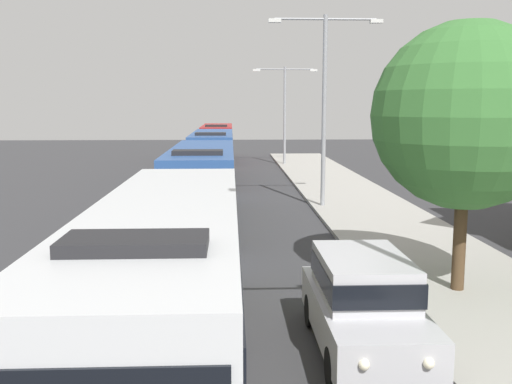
{
  "coord_description": "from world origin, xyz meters",
  "views": [
    {
      "loc": [
        -0.14,
        -0.5,
        4.77
      ],
      "look_at": [
        0.64,
        17.68,
        2.04
      ],
      "focal_mm": 40.83,
      "sensor_mm": 36.0,
      "label": 1
    }
  ],
  "objects": [
    {
      "name": "bus_lead",
      "position": [
        -1.3,
        9.7,
        1.69
      ],
      "size": [
        2.58,
        11.18,
        3.21
      ],
      "color": "silver",
      "rests_on": "ground_plane"
    },
    {
      "name": "bus_middle",
      "position": [
        -1.3,
        36.22,
        1.69
      ],
      "size": [
        2.58,
        11.21,
        3.21
      ],
      "color": "#284C8C",
      "rests_on": "ground_plane"
    },
    {
      "name": "roadside_tree",
      "position": [
        5.57,
        13.49,
        4.5
      ],
      "size": [
        4.59,
        4.59,
        6.65
      ],
      "color": "#4C3823",
      "rests_on": "sidewalk"
    },
    {
      "name": "bus_second_in_line",
      "position": [
        -1.3,
        22.99,
        1.69
      ],
      "size": [
        2.58,
        10.62,
        3.21
      ],
      "color": "#284C8C",
      "rests_on": "ground_plane"
    },
    {
      "name": "streetlamp_mid",
      "position": [
        4.1,
        26.0,
        5.33
      ],
      "size": [
        5.1,
        0.28,
        8.59
      ],
      "color": "gray",
      "rests_on": "sidewalk"
    },
    {
      "name": "streetlamp_far",
      "position": [
        4.1,
        45.42,
        4.77
      ],
      "size": [
        5.02,
        0.28,
        7.56
      ],
      "color": "gray",
      "rests_on": "sidewalk"
    },
    {
      "name": "white_suv",
      "position": [
        2.4,
        10.22,
        1.03
      ],
      "size": [
        1.86,
        4.58,
        1.9
      ],
      "color": "#B7B7BC",
      "rests_on": "ground_plane"
    },
    {
      "name": "bus_fourth_in_line",
      "position": [
        -1.3,
        49.24,
        1.69
      ],
      "size": [
        2.58,
        10.8,
        3.21
      ],
      "color": "maroon",
      "rests_on": "ground_plane"
    }
  ]
}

